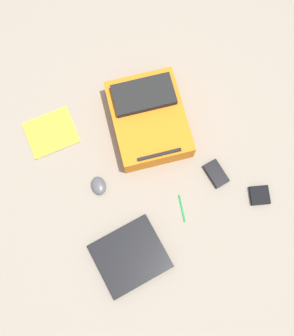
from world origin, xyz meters
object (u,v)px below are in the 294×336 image
object	(u,v)px
computer_mouse	(99,186)
backpack	(148,118)
laptop	(130,256)
pen_black	(182,208)
book_manual	(51,133)
power_brick	(216,174)
earbud_pouch	(260,195)

from	to	relation	value
computer_mouse	backpack	bearing A→B (deg)	-145.15
laptop	pen_black	size ratio (longest dim) A/B	2.62
backpack	book_manual	distance (m)	0.48
backpack	power_brick	distance (m)	0.42
laptop	pen_black	world-z (taller)	laptop
backpack	power_brick	world-z (taller)	backpack
backpack	earbud_pouch	distance (m)	0.64
book_manual	computer_mouse	bearing A→B (deg)	111.58
laptop	earbud_pouch	xyz separation A→B (m)	(-0.67, -0.05, -0.00)
book_manual	power_brick	world-z (taller)	power_brick
backpack	power_brick	bearing A→B (deg)	120.43
backpack	laptop	size ratio (longest dim) A/B	1.37
book_manual	power_brick	xyz separation A→B (m)	(-0.68, 0.47, 0.00)
laptop	computer_mouse	distance (m)	0.36
book_manual	pen_black	bearing A→B (deg)	129.12
laptop	book_manual	distance (m)	0.71
book_manual	power_brick	distance (m)	0.83
book_manual	power_brick	bearing A→B (deg)	144.97
book_manual	earbud_pouch	xyz separation A→B (m)	(-0.83, 0.64, 0.00)
power_brick	computer_mouse	bearing A→B (deg)	-14.45
laptop	computer_mouse	size ratio (longest dim) A/B	3.77
pen_black	backpack	bearing A→B (deg)	-90.22
power_brick	pen_black	size ratio (longest dim) A/B	0.96
backpack	book_manual	bearing A→B (deg)	-13.78
laptop	power_brick	distance (m)	0.56
computer_mouse	power_brick	xyz separation A→B (m)	(-0.55, 0.14, -0.00)
book_manual	earbud_pouch	size ratio (longest dim) A/B	2.75
computer_mouse	earbud_pouch	xyz separation A→B (m)	(-0.70, 0.31, -0.01)
laptop	earbud_pouch	bearing A→B (deg)	-175.61
backpack	laptop	distance (m)	0.66
computer_mouse	pen_black	bearing A→B (deg)	145.97
backpack	pen_black	world-z (taller)	backpack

